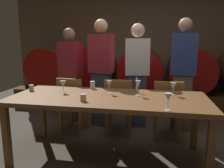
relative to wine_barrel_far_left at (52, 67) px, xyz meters
The scene contains 24 objects.
ground_plane 3.12m from the wine_barrel_far_left, 47.93° to the right, with size 7.92×7.92×0.00m, color #4C443A.
back_wall 2.16m from the wine_barrel_far_left, 15.24° to the left, with size 6.09×0.24×2.72m, color brown.
barrel_shelf 2.12m from the wine_barrel_far_left, ahead, with size 5.48×0.90×0.39m, color #4C2D16.
wine_barrel_far_left is the anchor object (origin of this frame).
wine_barrel_left 1.01m from the wine_barrel_far_left, ahead, with size 0.90×0.91×0.90m.
wine_barrel_center 2.04m from the wine_barrel_far_left, ahead, with size 0.90×0.91×0.90m.
wine_barrel_right 3.04m from the wine_barrel_far_left, ahead, with size 0.90×0.91×0.90m.
dining_table 2.88m from the wine_barrel_far_left, 51.70° to the right, with size 2.33×0.96×0.78m.
chair_left 1.96m from the wine_barrel_far_left, 55.60° to the right, with size 0.44×0.44×0.88m.
chair_center 2.42m from the wine_barrel_far_left, 40.91° to the right, with size 0.42×0.42×0.88m.
chair_right 2.99m from the wine_barrel_far_left, 31.92° to the right, with size 0.41×0.41×0.88m.
guest_far_left 1.36m from the wine_barrel_far_left, 50.84° to the right, with size 0.42×0.31×1.65m.
guest_center_left 1.89m from the wine_barrel_far_left, 39.41° to the right, with size 0.41×0.29×1.77m.
guest_center_right 2.33m from the wine_barrel_far_left, 28.96° to the right, with size 0.41×0.29×1.71m.
guest_far_right 2.99m from the wine_barrel_far_left, 22.56° to the right, with size 0.40×0.27×1.78m.
candle_center 2.87m from the wine_barrel_far_left, 42.88° to the right, with size 0.05×0.05×0.21m.
wine_glass_far_left 2.44m from the wine_barrel_far_left, 61.25° to the right, with size 0.08×0.08×0.15m.
wine_glass_left 2.74m from the wine_barrel_far_left, 49.83° to the right, with size 0.07×0.07×0.16m.
wine_glass_center 3.02m from the wine_barrel_far_left, 45.04° to the right, with size 0.07×0.07×0.18m.
wine_glass_right 3.64m from the wine_barrel_far_left, 47.57° to the right, with size 0.08×0.08×0.17m.
wine_glass_far_right 3.27m from the wine_barrel_far_left, 38.72° to the right, with size 0.07×0.07×0.16m.
cup_left 2.25m from the wine_barrel_far_left, 71.26° to the right, with size 0.06×0.06×0.08m, color beige.
cup_center 2.37m from the wine_barrel_far_left, 51.22° to the right, with size 0.07×0.07×0.10m, color white.
cup_right 2.96m from the wine_barrel_far_left, 58.07° to the right, with size 0.07×0.07×0.08m, color beige.
Camera 1 is at (0.29, -2.55, 1.42)m, focal length 35.82 mm.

